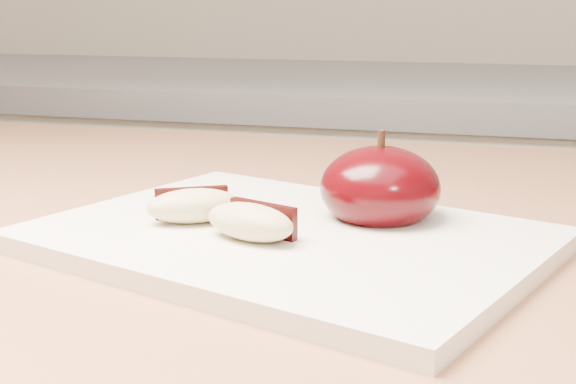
# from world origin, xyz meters

# --- Properties ---
(back_cabinet) EXTENTS (2.40, 0.62, 0.94)m
(back_cabinet) POSITION_xyz_m (0.00, 1.20, 0.47)
(back_cabinet) COLOR silver
(back_cabinet) RESTS_ON ground
(cutting_board) EXTENTS (0.37, 0.31, 0.01)m
(cutting_board) POSITION_xyz_m (-0.04, 0.40, 0.91)
(cutting_board) COLOR silver
(cutting_board) RESTS_ON island_counter
(apple_half) EXTENTS (0.10, 0.10, 0.07)m
(apple_half) POSITION_xyz_m (0.01, 0.44, 0.93)
(apple_half) COLOR black
(apple_half) RESTS_ON cutting_board
(apple_wedge_a) EXTENTS (0.07, 0.06, 0.02)m
(apple_wedge_a) POSITION_xyz_m (-0.11, 0.40, 0.92)
(apple_wedge_a) COLOR tan
(apple_wedge_a) RESTS_ON cutting_board
(apple_wedge_b) EXTENTS (0.07, 0.05, 0.02)m
(apple_wedge_b) POSITION_xyz_m (-0.06, 0.37, 0.92)
(apple_wedge_b) COLOR tan
(apple_wedge_b) RESTS_ON cutting_board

